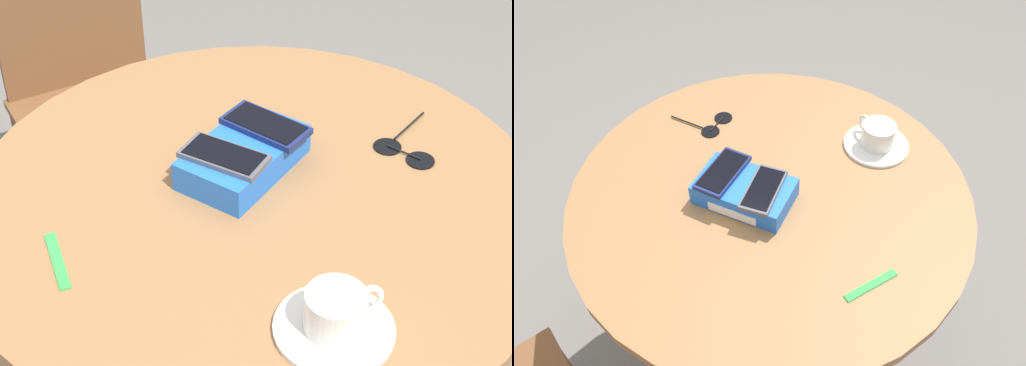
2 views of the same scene
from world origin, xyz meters
The scene contains 9 objects.
round_table centered at (0.00, 0.00, 0.62)m, with size 0.92×0.92×0.77m.
phone_box centered at (-0.05, -0.04, 0.79)m, with size 0.23×0.16×0.05m.
phone_navy centered at (-0.10, -0.03, 0.82)m, with size 0.10×0.15×0.01m.
phone_gray centered at (0.00, -0.05, 0.82)m, with size 0.08×0.14×0.01m.
saucer centered at (0.22, 0.21, 0.77)m, with size 0.16×0.16×0.01m, color silver.
coffee_cup centered at (0.22, 0.21, 0.80)m, with size 0.10×0.09×0.06m.
lanyard_strap centered at (0.26, -0.20, 0.77)m, with size 0.12×0.02×0.00m, color green.
sunglasses centered at (-0.20, 0.18, 0.77)m, with size 0.16×0.11×0.01m.
chair_near_window centered at (-0.48, -0.65, 0.48)m, with size 0.54×0.54×0.92m.
Camera 1 is at (0.95, 0.42, 1.62)m, focal length 60.00 mm.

